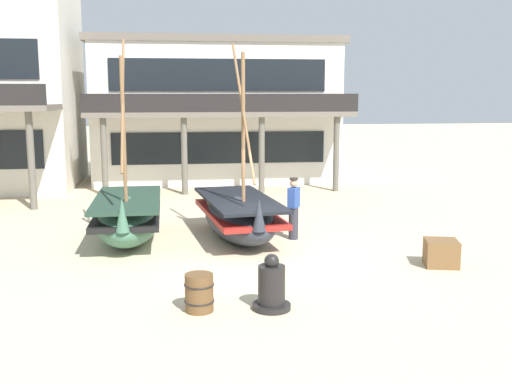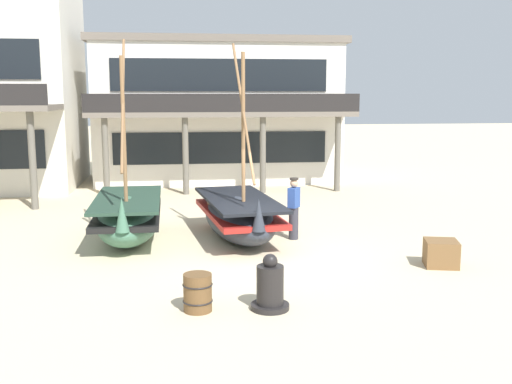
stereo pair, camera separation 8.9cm
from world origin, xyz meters
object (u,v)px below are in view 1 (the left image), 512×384
Objects in this scene: fishing_boat_centre_large at (239,216)px; fisherman_by_hull at (294,209)px; wooden_barrel at (199,293)px; cargo_crate at (441,253)px; fishing_boat_near_left at (128,217)px; capstan_winch at (272,287)px; harbor_building_main at (215,110)px.

fisherman_by_hull is (1.47, -0.23, 0.20)m from fishing_boat_centre_large.
wooden_barrel is 0.96× the size of cargo_crate.
fisherman_by_hull is at bearing -4.94° from fishing_boat_near_left.
fishing_boat_centre_large is (2.98, -0.15, -0.03)m from fishing_boat_near_left.
capstan_winch is 4.89m from cargo_crate.
fishing_boat_near_left is 5.11× the size of capstan_winch.
wooden_barrel is 17.71m from harbor_building_main.
fishing_boat_centre_large is 5.42m from cargo_crate.
harbor_building_main is at bearing 74.85° from fishing_boat_near_left.
fishing_boat_centre_large reaches higher than fisherman_by_hull.
harbor_building_main is at bearing 88.94° from fishing_boat_centre_large.
fisherman_by_hull is 0.15× the size of harbor_building_main.
capstan_winch reaches higher than cargo_crate.
harbor_building_main reaches higher than fishing_boat_near_left.
fishing_boat_centre_large is 0.48× the size of harbor_building_main.
fishing_boat_centre_large is 12.23m from harbor_building_main.
fishing_boat_near_left reaches higher than cargo_crate.
fishing_boat_near_left is 8.07m from cargo_crate.
fisherman_by_hull is 5.51m from capstan_winch.
fishing_boat_centre_large is 5.62m from wooden_barrel.
fishing_boat_near_left is 12.49m from harbor_building_main.
capstan_winch is 1.44× the size of cargo_crate.
fisherman_by_hull is 2.41× the size of wooden_barrel.
harbor_building_main is (0.23, 17.49, 2.75)m from capstan_winch.
fishing_boat_centre_large is 1.50m from fisherman_by_hull.
harbor_building_main is (-1.24, 12.19, 2.33)m from fisherman_by_hull.
cargo_crate is (7.30, -3.41, -0.35)m from fishing_boat_near_left.
fishing_boat_near_left is at bearing 117.62° from capstan_winch.
harbor_building_main is (-4.10, 15.22, 2.86)m from cargo_crate.
harbor_building_main is (0.22, 11.96, 2.53)m from fishing_boat_centre_large.
capstan_winch is (-1.47, -5.29, -0.42)m from fisherman_by_hull.
capstan_winch is at bearing -90.75° from harbor_building_main.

